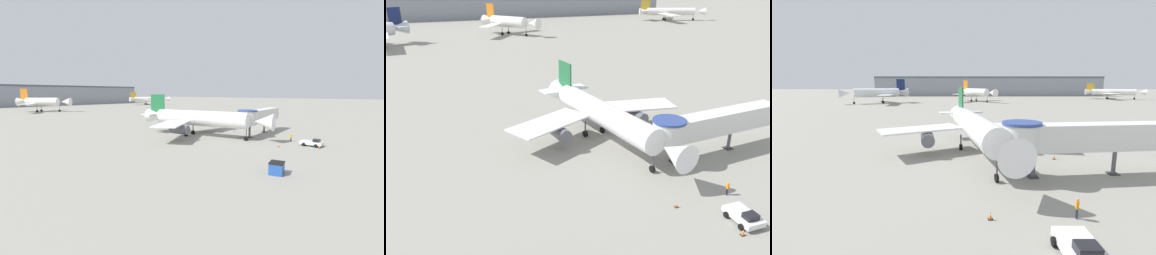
% 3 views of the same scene
% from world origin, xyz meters
% --- Properties ---
extents(ground_plane, '(800.00, 800.00, 0.00)m').
position_xyz_m(ground_plane, '(0.00, 0.00, 0.00)').
color(ground_plane, gray).
extents(main_airplane, '(26.84, 30.39, 9.20)m').
position_xyz_m(main_airplane, '(-0.87, 1.22, 3.91)').
color(main_airplane, white).
rests_on(main_airplane, ground_plane).
extents(jet_bridge, '(19.73, 4.99, 6.01)m').
position_xyz_m(jet_bridge, '(10.07, -7.98, 4.33)').
color(jet_bridge, silver).
rests_on(jet_bridge, ground_plane).
extents(pushback_tug_white, '(2.53, 3.71, 1.37)m').
position_xyz_m(pushback_tug_white, '(4.29, -21.37, 0.62)').
color(pushback_tug_white, silver).
rests_on(pushback_tug_white, ground_plane).
extents(service_container_blue, '(2.33, 2.01, 1.44)m').
position_xyz_m(service_container_blue, '(-15.59, -22.85, 0.73)').
color(service_container_blue, '#234C9E').
rests_on(service_container_blue, ground_plane).
extents(traffic_cone_apron_front, '(0.39, 0.39, 0.64)m').
position_xyz_m(traffic_cone_apron_front, '(2.73, -22.99, 0.31)').
color(traffic_cone_apron_front, black).
rests_on(traffic_cone_apron_front, ground_plane).
extents(traffic_cone_near_nose, '(0.36, 0.36, 0.60)m').
position_xyz_m(traffic_cone_near_nose, '(-0.42, -17.08, 0.28)').
color(traffic_cone_near_nose, black).
rests_on(traffic_cone_near_nose, ground_plane).
extents(traffic_cone_starboard_wing, '(0.38, 0.38, 0.63)m').
position_xyz_m(traffic_cone_starboard_wing, '(9.69, -1.92, 0.30)').
color(traffic_cone_starboard_wing, black).
rests_on(traffic_cone_starboard_wing, ground_plane).
extents(ground_crew_marshaller, '(0.22, 0.33, 1.60)m').
position_xyz_m(ground_crew_marshaller, '(6.02, -16.97, 0.93)').
color(ground_crew_marshaller, '#1E2338').
rests_on(ground_crew_marshaller, ground_plane).
extents(background_jet_gold_tail, '(33.13, 30.57, 10.06)m').
position_xyz_m(background_jet_gold_tail, '(91.49, 126.91, 4.43)').
color(background_jet_gold_tail, white).
rests_on(background_jet_gold_tail, ground_plane).
extents(background_jet_orange_tail, '(24.21, 23.56, 11.49)m').
position_xyz_m(background_jet_orange_tail, '(4.97, 106.18, 5.02)').
color(background_jet_orange_tail, white).
rests_on(background_jet_orange_tail, ground_plane).
extents(terminal_building, '(176.92, 19.47, 15.05)m').
position_xyz_m(terminal_building, '(18.55, 175.00, 7.54)').
color(terminal_building, gray).
rests_on(terminal_building, ground_plane).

